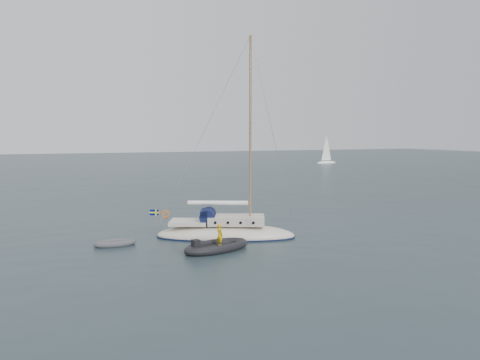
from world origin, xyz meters
name	(u,v)px	position (x,y,z in m)	size (l,w,h in m)	color
ground	(246,230)	(0.00, 0.00, 0.00)	(300.00, 300.00, 0.00)	black
sailboat	(226,222)	(-2.18, -1.65, 1.01)	(9.42, 2.82, 13.42)	beige
dinghy	(115,243)	(-9.11, -1.14, 0.16)	(2.50, 1.13, 0.36)	#4E4F53
rib	(216,246)	(-3.85, -4.55, 0.25)	(4.32, 1.96, 1.56)	black
distant_yacht_b	(326,149)	(48.28, 64.57, 3.26)	(5.75, 3.07, 7.62)	white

